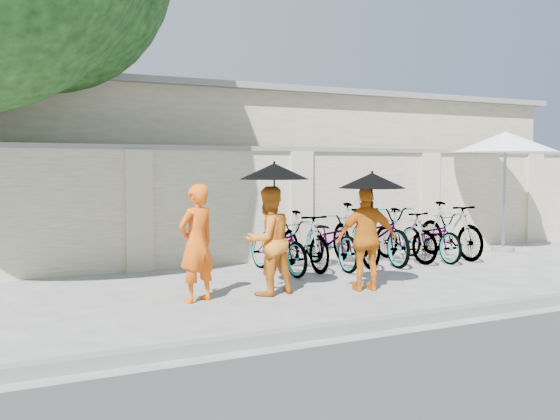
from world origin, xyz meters
name	(u,v)px	position (x,y,z in m)	size (l,w,h in m)	color
ground	(275,301)	(0.00, 0.00, 0.00)	(80.00, 80.00, 0.00)	#B2B0AD
kerb	(347,328)	(0.00, -1.70, 0.06)	(40.00, 0.16, 0.12)	gray
compound_wall	(248,207)	(1.00, 3.20, 1.00)	(20.00, 0.30, 2.00)	beige
building_behind	(223,172)	(2.00, 7.00, 1.60)	(14.00, 6.00, 3.20)	beige
monk_left	(197,243)	(-0.90, 0.43, 0.75)	(0.55, 0.36, 1.50)	#FF5F0F
monk_center	(268,241)	(0.10, 0.43, 0.73)	(0.71, 0.55, 1.46)	orange
parasol_center	(274,171)	(0.15, 0.35, 1.66)	(0.94, 0.94, 0.94)	black
monk_right	(367,239)	(1.45, 0.08, 0.72)	(0.85, 0.35, 1.45)	orange
parasol_right	(372,181)	(1.47, 0.00, 1.53)	(0.92, 0.92, 0.82)	black
patio_umbrella	(505,143)	(6.21, 2.20, 2.19)	(2.29, 2.29, 2.43)	gray
bike_0	(278,246)	(0.98, 1.91, 0.44)	(0.58, 1.68, 0.88)	#8A8EA3
bike_1	(304,241)	(1.50, 2.00, 0.49)	(0.46, 1.63, 0.98)	#8A8EA3
bike_2	(332,240)	(2.02, 1.97, 0.48)	(0.64, 1.82, 0.96)	#8A8EA3
bike_3	(355,234)	(2.53, 2.04, 0.54)	(0.51, 1.80, 1.08)	#8A8EA3
bike_4	(380,234)	(3.05, 2.04, 0.52)	(0.68, 1.96, 1.03)	#8A8EA3
bike_5	(405,235)	(3.57, 1.98, 0.48)	(0.45, 1.60, 0.96)	#8A8EA3
bike_6	(431,236)	(4.09, 1.90, 0.44)	(0.59, 1.69, 0.89)	#8A8EA3
bike_7	(450,230)	(4.61, 1.97, 0.53)	(0.50, 1.76, 1.06)	#8A8EA3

